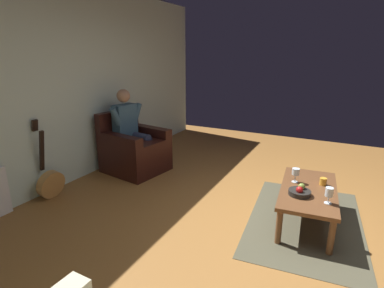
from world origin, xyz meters
name	(u,v)px	position (x,y,z in m)	size (l,w,h in m)	color
ground_plane	(287,228)	(0.00, 0.00, 0.00)	(7.54, 7.54, 0.00)	#98642F
wall_back	(68,85)	(0.00, -3.04, 1.37)	(6.68, 0.06, 2.74)	silver
rug	(305,221)	(-0.23, 0.15, 0.00)	(1.85, 1.16, 0.01)	#4E4A37
armchair	(134,150)	(-0.62, -2.47, 0.33)	(0.90, 0.96, 0.92)	black
person_seated	(130,128)	(-0.62, -2.52, 0.68)	(0.64, 0.58, 1.26)	#36556B
coffee_table	(308,193)	(-0.23, 0.15, 0.34)	(1.19, 0.67, 0.40)	brown
guitar	(50,181)	(0.64, -2.84, 0.22)	(0.36, 0.25, 1.02)	#B88143
wine_glass_near	(296,172)	(-0.33, -0.01, 0.51)	(0.08, 0.08, 0.16)	silver
wine_glass_far	(329,193)	(0.04, 0.36, 0.51)	(0.07, 0.07, 0.16)	silver
fruit_bowl	(300,192)	(-0.03, 0.09, 0.43)	(0.22, 0.22, 0.11)	black
candle_jar	(323,182)	(-0.40, 0.28, 0.44)	(0.07, 0.07, 0.08)	gold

